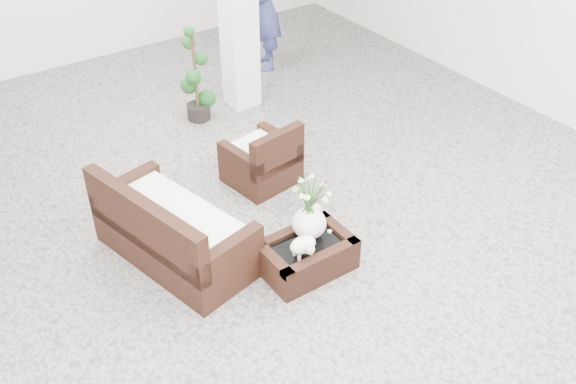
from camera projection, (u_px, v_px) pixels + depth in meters
ground at (283, 234)px, 7.04m from camera, size 11.00×11.00×0.00m
coffee_table at (306, 256)px, 6.51m from camera, size 0.90×0.60×0.31m
sheep_figurine at (303, 246)px, 6.24m from camera, size 0.28×0.23×0.21m
planter_narcissus at (310, 203)px, 6.30m from camera, size 0.44×0.44×0.80m
tealight at (330, 231)px, 6.56m from camera, size 0.04×0.04×0.03m
armchair at (261, 153)px, 7.63m from camera, size 0.83×0.81×0.79m
loveseat at (174, 221)px, 6.49m from camera, size 1.18×1.85×0.91m
topiary at (195, 74)px, 8.69m from camera, size 0.36×0.36×1.34m
shopper at (265, 8)px, 9.90m from camera, size 0.64×0.80×1.91m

